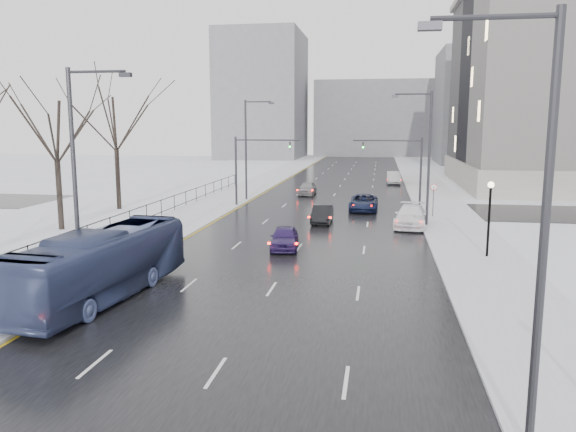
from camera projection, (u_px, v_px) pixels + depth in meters
The scene contains 26 objects.
road at pixel (336, 193), 63.06m from camera, with size 16.00×150.00×0.04m, color black.
cross_road at pixel (326, 208), 51.37m from camera, with size 130.00×10.00×0.04m, color black.
sidewalk_left at pixel (245, 190), 64.73m from camera, with size 5.00×150.00×0.16m, color silver.
sidewalk_right at pixel (432, 194), 61.37m from camera, with size 5.00×150.00×0.16m, color silver.
park_strip at pixel (167, 189), 66.25m from camera, with size 14.00×150.00×0.12m, color white.
tree_park_d at pixel (62, 231), 40.59m from camera, with size 8.75×8.75×12.50m, color black, non-canonical shape.
tree_park_e at pixel (119, 210), 50.39m from camera, with size 9.45×9.45×13.50m, color black, non-canonical shape.
iron_fence at pixel (95, 231), 35.78m from camera, with size 0.06×70.00×1.30m.
streetlight_r_near at pixel (534, 217), 12.16m from camera, with size 2.95×0.25×10.00m.
streetlight_r_mid at pixel (426, 152), 41.38m from camera, with size 2.95×0.25×10.00m.
streetlight_l_near at pixel (79, 170), 24.51m from camera, with size 2.95×0.25×10.00m.
streetlight_l_far at pixel (248, 145), 55.67m from camera, with size 2.95×0.25×10.00m.
lamppost_r_mid at pixel (490, 208), 31.62m from camera, with size 0.36×0.36×4.28m.
mast_signal_right at pixel (409, 165), 49.54m from camera, with size 6.10×0.33×6.50m.
mast_signal_left at pixel (247, 163), 51.89m from camera, with size 6.10×0.33×6.50m.
no_uturn_sign at pixel (434, 190), 45.64m from camera, with size 0.60×0.06×2.70m.
bldg_far_right at pixel (501, 107), 110.39m from camera, with size 24.00×20.00×22.00m, color slate.
bldg_far_left at pixel (263, 96), 127.63m from camera, with size 18.00×22.00×28.00m, color slate.
bldg_far_center at pixel (378, 119), 138.89m from camera, with size 30.00×18.00×18.00m, color slate.
bus at pixel (103, 264), 24.45m from camera, with size 2.57×10.96×3.05m, color #38436E.
sedan_center_near at pixel (284, 238), 34.41m from camera, with size 1.65×4.10×1.40m, color #2C1C54.
sedan_right_near at pixel (322, 214), 43.48m from camera, with size 1.44×4.12×1.36m, color black.
sedan_right_cross at pixel (364, 203), 49.68m from camera, with size 2.41×5.23×1.45m, color #131A3B.
sedan_right_far at pixel (411, 216), 41.81m from camera, with size 2.25×5.54×1.61m, color white.
sedan_center_far at pixel (307, 188), 60.85m from camera, with size 1.71×4.25×1.45m, color gray.
sedan_right_distant at pixel (394, 178), 72.34m from camera, with size 1.68×4.80×1.58m, color #ACAAAF.
Camera 1 is at (4.83, -2.71, 7.59)m, focal length 35.00 mm.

